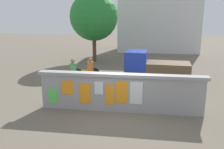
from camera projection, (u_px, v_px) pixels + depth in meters
ground at (133, 69)px, 17.76m from camera, size 60.00×60.00×0.00m
poster_wall at (120, 92)px, 9.89m from camera, size 6.82×0.42×1.59m
auto_rickshaw_truck at (154, 68)px, 13.89m from camera, size 3.69×1.72×1.85m
motorcycle at (108, 84)px, 12.27m from camera, size 1.87×0.69×0.87m
bicycle_near at (86, 73)px, 15.08m from camera, size 1.66×0.58×0.95m
bicycle_far at (143, 94)px, 11.10m from camera, size 1.70×0.44×0.95m
person_walking at (73, 71)px, 12.86m from camera, size 0.43×0.43×1.62m
person_bystander at (90, 69)px, 13.26m from camera, size 0.47×0.47×1.62m
tree_roadside at (94, 17)px, 19.73m from camera, size 3.91×3.91×5.64m
building_background at (158, 21)px, 25.87m from camera, size 8.56×4.61×6.36m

